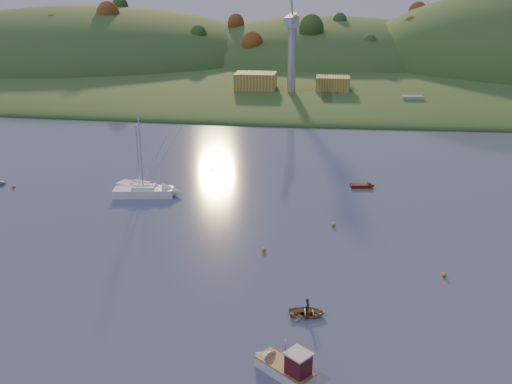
# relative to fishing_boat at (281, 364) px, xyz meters

# --- Properties ---
(far_shore) EXTENTS (620.00, 220.00, 1.50)m
(far_shore) POSITION_rel_fishing_boat_xyz_m (-9.24, 224.76, -0.84)
(far_shore) COLOR #2C491D
(far_shore) RESTS_ON ground
(shore_slope) EXTENTS (640.00, 150.00, 7.00)m
(shore_slope) POSITION_rel_fishing_boat_xyz_m (-9.24, 159.76, -0.84)
(shore_slope) COLOR #2C491D
(shore_slope) RESTS_ON ground
(hill_left) EXTENTS (170.00, 140.00, 44.00)m
(hill_left) POSITION_rel_fishing_boat_xyz_m (-99.24, 194.76, -0.84)
(hill_left) COLOR #2C491D
(hill_left) RESTS_ON ground
(hill_center) EXTENTS (140.00, 120.00, 36.00)m
(hill_center) POSITION_rel_fishing_boat_xyz_m (0.76, 204.76, -0.84)
(hill_center) COLOR #2C491D
(hill_center) RESTS_ON ground
(hillside_trees) EXTENTS (280.00, 50.00, 32.00)m
(hillside_trees) POSITION_rel_fishing_boat_xyz_m (-9.24, 179.76, -0.84)
(hillside_trees) COLOR #234518
(hillside_trees) RESTS_ON ground
(wharf) EXTENTS (42.00, 16.00, 2.40)m
(wharf) POSITION_rel_fishing_boat_xyz_m (-4.24, 116.76, 0.36)
(wharf) COLOR slate
(wharf) RESTS_ON ground
(shed_west) EXTENTS (11.00, 8.00, 4.80)m
(shed_west) POSITION_rel_fishing_boat_xyz_m (-17.24, 117.76, 3.96)
(shed_west) COLOR olive
(shed_west) RESTS_ON wharf
(shed_east) EXTENTS (9.00, 7.00, 4.00)m
(shed_east) POSITION_rel_fishing_boat_xyz_m (3.76, 118.76, 3.56)
(shed_east) COLOR olive
(shed_east) RESTS_ON wharf
(dock_crane) EXTENTS (3.20, 28.00, 20.30)m
(dock_crane) POSITION_rel_fishing_boat_xyz_m (-7.24, 113.15, 16.34)
(dock_crane) COLOR #B7B7BC
(dock_crane) RESTS_ON wharf
(fishing_boat) EXTENTS (5.80, 5.13, 3.79)m
(fishing_boat) POSITION_rel_fishing_boat_xyz_m (0.00, 0.00, 0.00)
(fishing_boat) COLOR silver
(fishing_boat) RESTS_ON ground
(sailboat_near) EXTENTS (9.05, 3.95, 12.13)m
(sailboat_near) POSITION_rel_fishing_boat_xyz_m (-23.86, 38.56, -0.06)
(sailboat_near) COLOR white
(sailboat_near) RESTS_ON ground
(sailboat_far) EXTENTS (7.78, 4.35, 10.34)m
(sailboat_far) POSITION_rel_fishing_boat_xyz_m (-25.12, 40.81, -0.15)
(sailboat_far) COLOR white
(sailboat_far) RESTS_ON ground
(canoe) EXTENTS (3.68, 2.80, 0.71)m
(canoe) POSITION_rel_fishing_boat_xyz_m (1.73, 8.82, -0.48)
(canoe) COLOR #9C7D56
(canoe) RESTS_ON ground
(paddler) EXTENTS (0.43, 0.61, 1.57)m
(paddler) POSITION_rel_fishing_boat_xyz_m (1.73, 8.82, -0.05)
(paddler) COLOR black
(paddler) RESTS_ON ground
(red_tender) EXTENTS (3.95, 1.77, 1.30)m
(red_tender) POSITION_rel_fishing_boat_xyz_m (9.15, 46.74, -0.57)
(red_tender) COLOR #52150B
(red_tender) RESTS_ON ground
(grey_dinghy) EXTENTS (2.70, 2.52, 1.01)m
(grey_dinghy) POSITION_rel_fishing_boat_xyz_m (-47.91, 40.54, -0.63)
(grey_dinghy) COLOR #535B6D
(grey_dinghy) RESTS_ON ground
(work_vessel) EXTENTS (13.17, 6.03, 3.27)m
(work_vessel) POSITION_rel_fishing_boat_xyz_m (23.93, 109.65, 0.33)
(work_vessel) COLOR slate
(work_vessel) RESTS_ON ground
(buoy_0) EXTENTS (0.50, 0.50, 0.50)m
(buoy_0) POSITION_rel_fishing_boat_xyz_m (16.00, 18.41, -0.59)
(buoy_0) COLOR orange
(buoy_0) RESTS_ON ground
(buoy_1) EXTENTS (0.50, 0.50, 0.50)m
(buoy_1) POSITION_rel_fishing_boat_xyz_m (4.20, 30.72, -0.59)
(buoy_1) COLOR orange
(buoy_1) RESTS_ON ground
(buoy_2) EXTENTS (0.50, 0.50, 0.50)m
(buoy_2) POSITION_rel_fishing_boat_xyz_m (-44.99, 39.47, -0.59)
(buoy_2) COLOR orange
(buoy_2) RESTS_ON ground
(buoy_3) EXTENTS (0.50, 0.50, 0.50)m
(buoy_3) POSITION_rel_fishing_boat_xyz_m (-16.26, 51.76, -0.59)
(buoy_3) COLOR orange
(buoy_3) RESTS_ON ground
(buoy_4) EXTENTS (0.50, 0.50, 0.50)m
(buoy_4) POSITION_rel_fishing_boat_xyz_m (-3.95, 22.11, -0.59)
(buoy_4) COLOR orange
(buoy_4) RESTS_ON ground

